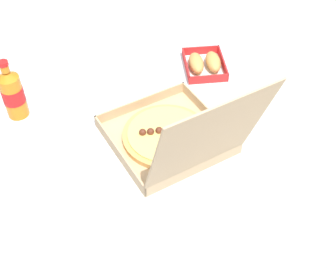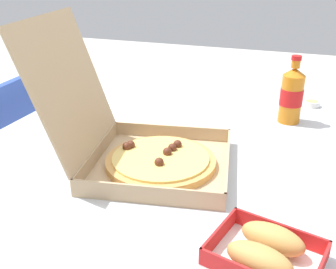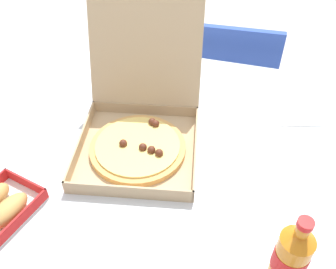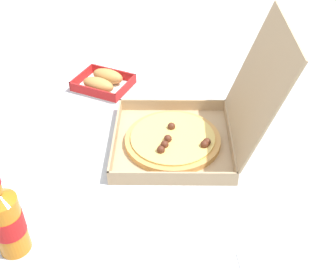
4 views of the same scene
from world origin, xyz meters
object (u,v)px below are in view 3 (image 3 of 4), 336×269
(pizza_box_open, at_px, (140,128))
(cola_bottle, at_px, (291,257))
(chair, at_px, (234,83))
(bread_side_box, at_px, (0,207))
(paper_menu, at_px, (290,112))

(pizza_box_open, height_order, cola_bottle, pizza_box_open)
(chair, relative_size, bread_side_box, 3.77)
(pizza_box_open, relative_size, bread_side_box, 2.37)
(pizza_box_open, xyz_separation_m, bread_side_box, (-0.26, -0.35, -0.03))
(pizza_box_open, xyz_separation_m, cola_bottle, (0.45, -0.34, 0.04))
(paper_menu, bearing_deg, pizza_box_open, -165.39)
(chair, height_order, paper_menu, chair)
(cola_bottle, xyz_separation_m, paper_menu, (-0.00, 0.61, -0.09))
(bread_side_box, relative_size, cola_bottle, 0.98)
(cola_bottle, distance_m, paper_menu, 0.62)
(pizza_box_open, distance_m, paper_menu, 0.52)
(cola_bottle, bearing_deg, paper_menu, 90.30)
(chair, xyz_separation_m, pizza_box_open, (-0.22, -0.77, 0.31))
(bread_side_box, bearing_deg, paper_menu, 41.24)
(cola_bottle, height_order, paper_menu, cola_bottle)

